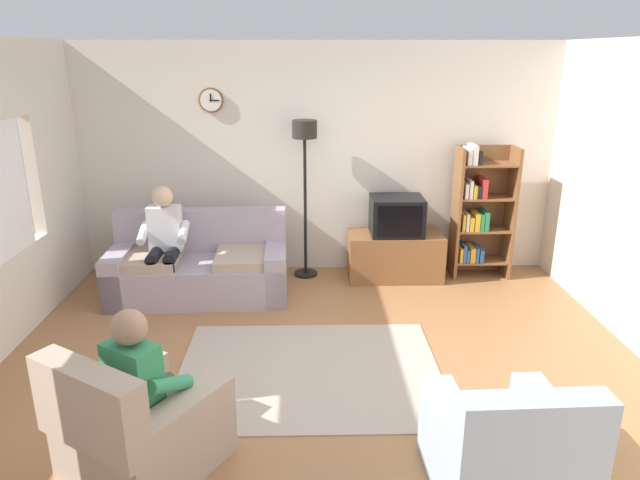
# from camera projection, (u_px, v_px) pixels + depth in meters

# --- Properties ---
(ground_plane) EXTENTS (12.00, 12.00, 0.00)m
(ground_plane) POSITION_uv_depth(u_px,v_px,m) (324.00, 380.00, 4.69)
(ground_plane) COLOR #9E6B42
(back_wall_assembly) EXTENTS (6.20, 0.17, 2.70)m
(back_wall_assembly) POSITION_uv_depth(u_px,v_px,m) (317.00, 160.00, 6.80)
(back_wall_assembly) COLOR silver
(back_wall_assembly) RESTS_ON ground_plane
(couch) EXTENTS (1.93, 0.94, 0.90)m
(couch) POSITION_uv_depth(u_px,v_px,m) (200.00, 268.00, 6.25)
(couch) COLOR #A899A8
(couch) RESTS_ON ground_plane
(tv_stand) EXTENTS (1.10, 0.56, 0.55)m
(tv_stand) POSITION_uv_depth(u_px,v_px,m) (395.00, 255.00, 6.76)
(tv_stand) COLOR brown
(tv_stand) RESTS_ON ground_plane
(tv) EXTENTS (0.60, 0.49, 0.44)m
(tv) POSITION_uv_depth(u_px,v_px,m) (397.00, 216.00, 6.59)
(tv) COLOR black
(tv) RESTS_ON tv_stand
(bookshelf) EXTENTS (0.68, 0.36, 1.58)m
(bookshelf) POSITION_uv_depth(u_px,v_px,m) (478.00, 211.00, 6.69)
(bookshelf) COLOR brown
(bookshelf) RESTS_ON ground_plane
(floor_lamp) EXTENTS (0.28, 0.28, 1.85)m
(floor_lamp) POSITION_uv_depth(u_px,v_px,m) (305.00, 156.00, 6.47)
(floor_lamp) COLOR black
(floor_lamp) RESTS_ON ground_plane
(armchair_near_window) EXTENTS (1.15, 1.17, 0.90)m
(armchair_near_window) POSITION_uv_depth(u_px,v_px,m) (140.00, 430.00, 3.61)
(armchair_near_window) COLOR tan
(armchair_near_window) RESTS_ON ground_plane
(armchair_near_bookshelf) EXTENTS (0.83, 0.91, 0.90)m
(armchair_near_bookshelf) POSITION_uv_depth(u_px,v_px,m) (503.00, 455.00, 3.38)
(armchair_near_bookshelf) COLOR #9EADBC
(armchair_near_bookshelf) RESTS_ON ground_plane
(area_rug) EXTENTS (2.20, 1.70, 0.01)m
(area_rug) POSITION_uv_depth(u_px,v_px,m) (309.00, 371.00, 4.81)
(area_rug) COLOR #AD9E8E
(area_rug) RESTS_ON ground_plane
(person_on_couch) EXTENTS (0.52, 0.55, 1.24)m
(person_on_couch) POSITION_uv_depth(u_px,v_px,m) (164.00, 238.00, 6.02)
(person_on_couch) COLOR silver
(person_on_couch) RESTS_ON ground_plane
(person_in_left_armchair) EXTENTS (0.61, 0.64, 1.12)m
(person_in_left_armchair) POSITION_uv_depth(u_px,v_px,m) (146.00, 380.00, 3.58)
(person_in_left_armchair) COLOR #338C59
(person_in_left_armchair) RESTS_ON ground_plane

